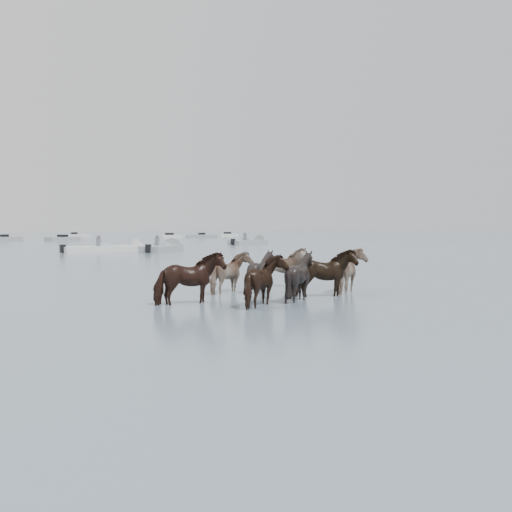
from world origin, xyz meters
TOP-DOWN VIEW (x-y plane):
  - ground at (0.00, 0.00)m, footprint 400.00×400.00m
  - pony_herd at (-0.20, -0.39)m, footprint 7.17×5.22m
  - swimming_pony at (6.97, 14.36)m, footprint 0.72×0.44m
  - motorboat_c at (7.52, 28.67)m, footprint 6.94×1.81m
  - motorboat_d at (11.29, 27.43)m, footprint 5.36×4.80m
  - motorboat_e at (26.67, 36.45)m, footprint 5.40×2.65m

SIDE VIEW (x-z plane):
  - ground at x=0.00m, z-range 0.00..0.00m
  - swimming_pony at x=6.97m, z-range -0.12..0.32m
  - motorboat_c at x=7.52m, z-range -0.74..1.18m
  - motorboat_d at x=11.29m, z-range -0.73..1.19m
  - motorboat_e at x=26.67m, z-range -0.73..1.19m
  - pony_herd at x=-0.20m, z-range -0.19..1.34m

